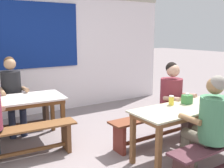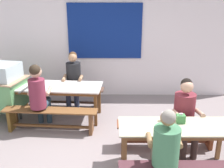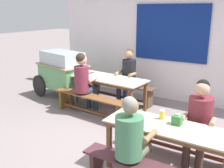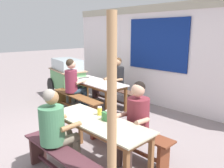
# 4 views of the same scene
# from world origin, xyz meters

# --- Properties ---
(ground_plane) EXTENTS (40.00, 40.00, 0.00)m
(ground_plane) POSITION_xyz_m (0.00, 0.00, 0.00)
(ground_plane) COLOR gray
(backdrop_wall) EXTENTS (6.38, 0.23, 2.68)m
(backdrop_wall) POSITION_xyz_m (-0.00, 2.66, 1.41)
(backdrop_wall) COLOR white
(backdrop_wall) RESTS_ON ground_plane
(dining_table_far) EXTENTS (1.87, 0.83, 0.73)m
(dining_table_far) POSITION_xyz_m (-0.95, 1.25, 0.66)
(dining_table_far) COLOR silver
(dining_table_far) RESTS_ON ground_plane
(dining_table_near) EXTENTS (1.70, 0.62, 0.73)m
(dining_table_near) POSITION_xyz_m (1.15, -0.47, 0.65)
(dining_table_near) COLOR #BEB797
(dining_table_near) RESTS_ON ground_plane
(bench_far_back) EXTENTS (1.82, 0.42, 0.46)m
(bench_far_back) POSITION_xyz_m (-0.91, 1.84, 0.30)
(bench_far_back) COLOR brown
(bench_far_back) RESTS_ON ground_plane
(bench_far_front) EXTENTS (1.83, 0.41, 0.46)m
(bench_far_front) POSITION_xyz_m (-0.99, 0.66, 0.31)
(bench_far_front) COLOR brown
(bench_far_front) RESTS_ON ground_plane
(bench_near_back) EXTENTS (1.73, 0.31, 0.46)m
(bench_near_back) POSITION_xyz_m (1.14, 0.13, 0.31)
(bench_near_back) COLOR brown
(bench_near_back) RESTS_ON ground_plane
(person_near_front) EXTENTS (0.45, 0.55, 1.26)m
(person_near_front) POSITION_xyz_m (0.89, -1.00, 0.71)
(person_near_front) COLOR #696151
(person_near_front) RESTS_ON ground_plane
(person_left_back_turned) EXTENTS (0.42, 0.56, 1.34)m
(person_left_back_turned) POSITION_xyz_m (-1.21, 0.74, 0.77)
(person_left_back_turned) COLOR #263848
(person_left_back_turned) RESTS_ON ground_plane
(person_center_facing) EXTENTS (0.44, 0.54, 1.32)m
(person_center_facing) POSITION_xyz_m (-0.70, 1.76, 0.74)
(person_center_facing) COLOR #292F48
(person_center_facing) RESTS_ON ground_plane
(person_right_near_table) EXTENTS (0.48, 0.59, 1.26)m
(person_right_near_table) POSITION_xyz_m (1.41, 0.06, 0.72)
(person_right_near_table) COLOR #47332F
(person_right_near_table) RESTS_ON ground_plane
(tissue_box) EXTENTS (0.13, 0.10, 0.15)m
(tissue_box) POSITION_xyz_m (1.22, -0.36, 0.79)
(tissue_box) COLOR #3E8244
(tissue_box) RESTS_ON dining_table_near
(condiment_jar) EXTENTS (0.07, 0.07, 0.13)m
(condiment_jar) POSITION_xyz_m (0.98, -0.29, 0.79)
(condiment_jar) COLOR yellow
(condiment_jar) RESTS_ON dining_table_near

